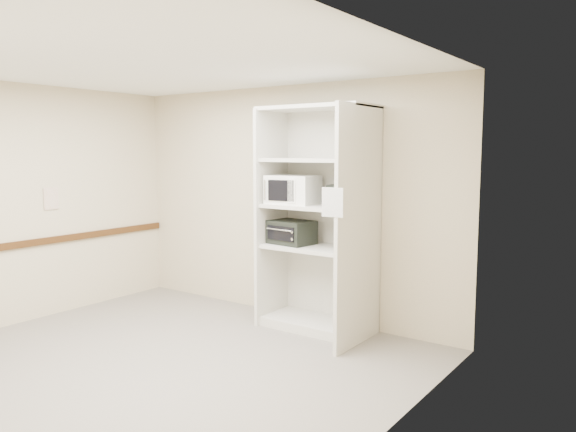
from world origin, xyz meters
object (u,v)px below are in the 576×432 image
Objects in this scene: toaster_oven_upper at (349,196)px; toaster_oven_lower at (292,232)px; shelving_unit at (321,227)px; microwave at (293,190)px.

toaster_oven_lower is at bearing 179.04° from toaster_oven_upper.
shelving_unit is 6.15× the size of toaster_oven_upper.
microwave is 0.66m from toaster_oven_upper.
microwave is 0.48m from toaster_oven_lower.
microwave reaches higher than toaster_oven_upper.
shelving_unit is 0.37m from toaster_oven_lower.
microwave reaches higher than toaster_oven_lower.
shelving_unit is at bearing 11.20° from toaster_oven_lower.
shelving_unit is 0.47m from toaster_oven_upper.
microwave is (-0.34, -0.03, 0.40)m from shelving_unit.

